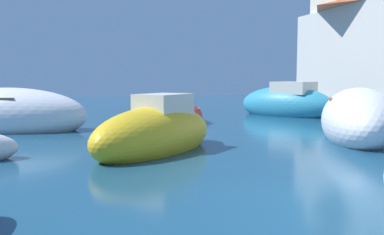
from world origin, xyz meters
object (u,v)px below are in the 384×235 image
(waterfront_building_annex, at_px, (380,33))
(moored_boat_6, at_px, (287,104))
(waterfront_building_far, at_px, (382,46))
(moored_boat_8, at_px, (8,115))
(moored_boat_9, at_px, (156,133))
(moored_boat_0, at_px, (189,117))
(moored_boat_2, at_px, (359,120))

(waterfront_building_annex, bearing_deg, moored_boat_6, -170.69)
(waterfront_building_annex, xyz_separation_m, waterfront_building_far, (0.00, -0.24, -0.74))
(moored_boat_8, relative_size, moored_boat_9, 1.35)
(moored_boat_9, xyz_separation_m, waterfront_building_far, (15.07, 9.57, 3.27))
(moored_boat_0, distance_m, waterfront_building_annex, 13.48)
(moored_boat_0, distance_m, waterfront_building_far, 13.21)
(moored_boat_0, height_order, waterfront_building_annex, waterfront_building_annex)
(waterfront_building_far, bearing_deg, waterfront_building_annex, 90.00)
(moored_boat_0, bearing_deg, moored_boat_8, -66.87)
(moored_boat_6, bearing_deg, moored_boat_8, 71.08)
(moored_boat_6, relative_size, moored_boat_9, 1.21)
(moored_boat_0, bearing_deg, moored_boat_2, 54.14)
(moored_boat_6, bearing_deg, waterfront_building_annex, -112.14)
(moored_boat_6, relative_size, waterfront_building_annex, 0.71)
(moored_boat_2, relative_size, moored_boat_9, 1.36)
(waterfront_building_annex, bearing_deg, waterfront_building_far, -90.00)
(moored_boat_0, height_order, moored_boat_6, moored_boat_6)
(waterfront_building_far, bearing_deg, moored_boat_8, -169.20)
(moored_boat_2, bearing_deg, moored_boat_0, 67.92)
(moored_boat_2, distance_m, waterfront_building_annex, 12.91)
(moored_boat_0, distance_m, moored_boat_9, 6.98)
(moored_boat_0, relative_size, waterfront_building_far, 0.40)
(moored_boat_0, relative_size, moored_boat_2, 0.61)
(moored_boat_2, xyz_separation_m, moored_boat_6, (1.77, 8.10, 0.02))
(moored_boat_2, height_order, moored_boat_8, moored_boat_2)
(moored_boat_2, distance_m, waterfront_building_far, 12.54)
(waterfront_building_annex, distance_m, waterfront_building_far, 0.78)
(moored_boat_6, height_order, moored_boat_8, moored_boat_6)
(moored_boat_9, distance_m, waterfront_building_annex, 18.43)
(moored_boat_0, bearing_deg, waterfront_building_far, 122.86)
(moored_boat_2, bearing_deg, moored_boat_9, 127.82)
(moored_boat_2, distance_m, moored_boat_9, 6.88)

